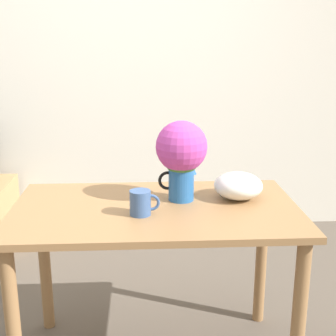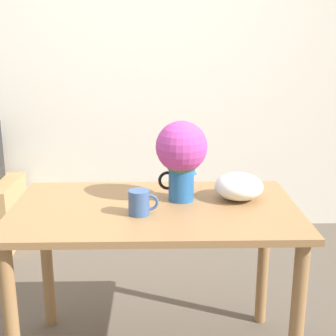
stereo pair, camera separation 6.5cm
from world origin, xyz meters
TOP-DOWN VIEW (x-y plane):
  - wall_back at (0.00, 1.82)m, footprint 8.00×0.05m
  - table at (0.17, 0.09)m, footprint 1.28×0.74m
  - flower_vase at (0.29, 0.18)m, footprint 0.24×0.24m
  - coffee_mug at (0.10, 0.00)m, footprint 0.13×0.09m
  - white_bowl at (0.56, 0.19)m, footprint 0.23×0.23m

SIDE VIEW (x-z plane):
  - table at x=0.17m, z-range 0.27..1.07m
  - coffee_mug at x=0.10m, z-range 0.80..0.91m
  - white_bowl at x=0.56m, z-range 0.80..0.92m
  - flower_vase at x=0.29m, z-range 0.84..1.21m
  - wall_back at x=0.00m, z-range 0.00..2.60m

